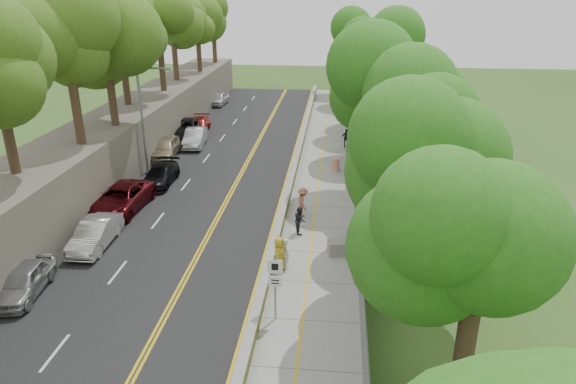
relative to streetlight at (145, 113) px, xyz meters
The scene contains 26 objects.
ground 18.08m from the streetlight, 53.23° to the right, with size 140.00×140.00×0.00m, color #33511E.
road 6.93m from the streetlight, 11.17° to the left, with size 11.20×66.00×0.04m, color black.
sidewalk 13.84m from the streetlight, ahead, with size 4.20×66.00×0.05m, color gray.
jersey_barrier 11.60m from the streetlight, ahead, with size 0.42×66.00×0.60m, color yellow.
rock_embankment 4.15m from the streetlight, 161.78° to the left, with size 5.00×66.00×4.00m, color #595147.
chainlink_fence 15.58m from the streetlight, ahead, with size 0.04×66.00×2.00m, color slate.
trees_embankment 6.46m from the streetlight, 158.49° to the left, with size 6.40×66.00×13.00m, color #4C781F, non-canonical shape.
trees_fenceside 17.65m from the streetlight, ahead, with size 7.00×66.00×14.00m, color #347D1F, non-canonical shape.
streetlight is the anchor object (origin of this frame).
signpost 20.72m from the streetlight, 55.92° to the right, with size 0.62×0.09×3.10m.
construction_barrel 14.53m from the streetlight, ahead, with size 0.60×0.60×0.99m, color red.
concrete_block 18.40m from the streetlight, 37.88° to the right, with size 1.10×0.83×0.73m, color gray.
car_0 16.73m from the streetlight, 90.49° to the right, with size 1.65×4.10×1.40m, color #9E9EA2.
car_1 12.15m from the streetlight, 84.85° to the right, with size 1.54×4.42×1.46m, color beige.
car_2 7.78m from the streetlight, 85.49° to the right, with size 2.62×5.68×1.58m, color #540C12.
car_3 4.65m from the streetlight, 53.80° to the right, with size 1.87×4.60×1.33m, color black.
car_4 5.46m from the streetlight, 92.00° to the left, with size 1.93×4.80×1.63m, color tan.
car_5 8.40m from the streetlight, 78.71° to the left, with size 1.60×4.58×1.51m, color silver.
car_6 10.84m from the streetlight, 90.78° to the left, with size 2.63×5.70×1.59m, color black.
car_7 12.47m from the streetlight, 87.26° to the left, with size 1.85×4.56×1.32m, color maroon.
car_8 24.09m from the streetlight, 90.33° to the left, with size 1.69×4.21×1.43m, color silver.
painter_0 17.56m from the streetlight, 49.22° to the right, with size 0.88×0.57×1.79m, color gold.
painter_1 17.58m from the streetlight, 47.88° to the right, with size 0.59×0.39×1.63m, color silver.
painter_2 15.28m from the streetlight, 36.42° to the right, with size 0.78×0.61×1.60m, color black.
painter_3 14.08m from the streetlight, 28.79° to the right, with size 1.20×0.69×1.86m, color #9F5C45.
person_far 17.22m from the streetlight, 29.20° to the left, with size 0.95×0.39×1.61m, color black.
Camera 1 is at (3.36, -21.08, 13.29)m, focal length 32.00 mm.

